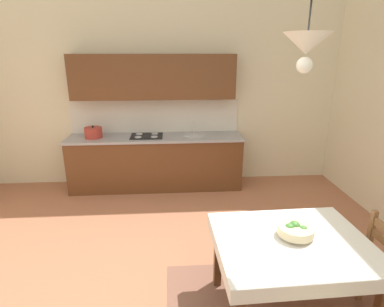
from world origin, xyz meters
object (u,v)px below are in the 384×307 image
at_px(pendant_lamp, 307,45).
at_px(dining_table, 291,253).
at_px(kitchen_cabinetry, 155,138).
at_px(fruit_bowl, 295,230).

bearing_deg(pendant_lamp, dining_table, 28.71).
distance_m(kitchen_cabinetry, pendant_lamp, 3.47).
bearing_deg(dining_table, kitchen_cabinetry, 113.17).
relative_size(dining_table, fruit_bowl, 4.31).
xyz_separation_m(dining_table, fruit_bowl, (0.04, 0.05, 0.19)).
xyz_separation_m(kitchen_cabinetry, dining_table, (1.24, -2.91, -0.23)).
bearing_deg(fruit_bowl, kitchen_cabinetry, 114.18).
bearing_deg(fruit_bowl, dining_table, -126.39).
relative_size(fruit_bowl, pendant_lamp, 0.37).
relative_size(kitchen_cabinetry, pendant_lamp, 3.57).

